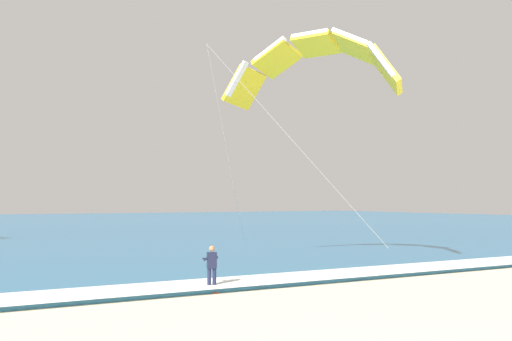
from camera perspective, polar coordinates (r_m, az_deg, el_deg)
The scene contains 4 objects.
surf_foam at distance 21.95m, azimuth -8.82°, elevation -11.14°, with size 200.00×2.56×0.04m, color white.
surfboard at distance 22.15m, azimuth -4.33°, elevation -11.59°, with size 0.69×1.46×0.09m.
kitesurfer at distance 22.05m, azimuth -4.34°, elevation -9.23°, with size 0.58×0.58×1.69m.
kite_primary at distance 29.86m, azimuth 5.53°, elevation 10.55°, with size 10.04×8.93×10.55m.
Camera 1 is at (-7.76, -7.19, 3.38)m, focal length 41.08 mm.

